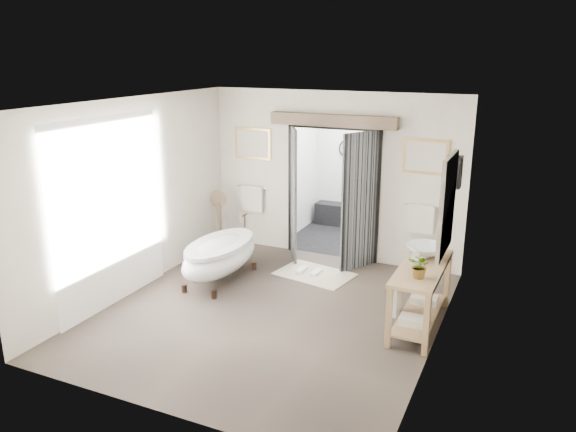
# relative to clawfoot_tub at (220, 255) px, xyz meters

# --- Properties ---
(ground_plane) EXTENTS (5.00, 5.00, 0.00)m
(ground_plane) POSITION_rel_clawfoot_tub_xyz_m (1.23, -0.70, -0.43)
(ground_plane) COLOR brown
(room_shell) EXTENTS (4.52, 5.02, 2.91)m
(room_shell) POSITION_rel_clawfoot_tub_xyz_m (1.19, -0.81, 1.43)
(room_shell) COLOR silver
(room_shell) RESTS_ON ground_plane
(shower_room) EXTENTS (2.22, 2.01, 2.51)m
(shower_room) POSITION_rel_clawfoot_tub_xyz_m (1.23, 3.29, 0.48)
(shower_room) COLOR black
(shower_room) RESTS_ON ground_plane
(back_wall_dressing) EXTENTS (3.82, 0.76, 2.52)m
(back_wall_dressing) POSITION_rel_clawfoot_tub_xyz_m (1.23, 1.62, 1.14)
(back_wall_dressing) COLOR black
(back_wall_dressing) RESTS_ON ground_plane
(clawfoot_tub) EXTENTS (0.80, 1.79, 0.88)m
(clawfoot_tub) POSITION_rel_clawfoot_tub_xyz_m (0.00, 0.00, 0.00)
(clawfoot_tub) COLOR #352319
(clawfoot_tub) RESTS_ON ground_plane
(vanity) EXTENTS (0.57, 1.60, 0.85)m
(vanity) POSITION_rel_clawfoot_tub_xyz_m (3.18, -0.24, 0.08)
(vanity) COLOR #A57C55
(vanity) RESTS_ON ground_plane
(pedestal_mirror) EXTENTS (0.33, 0.21, 1.12)m
(pedestal_mirror) POSITION_rel_clawfoot_tub_xyz_m (-0.78, 1.26, 0.05)
(pedestal_mirror) COLOR brown
(pedestal_mirror) RESTS_ON ground_plane
(rug) EXTENTS (1.33, 1.01, 0.01)m
(rug) POSITION_rel_clawfoot_tub_xyz_m (1.28, 0.84, -0.42)
(rug) COLOR beige
(rug) RESTS_ON ground_plane
(slippers) EXTENTS (0.38, 0.29, 0.05)m
(slippers) POSITION_rel_clawfoot_tub_xyz_m (1.18, 0.84, -0.39)
(slippers) COLOR white
(slippers) RESTS_ON rug
(basin) EXTENTS (0.68, 0.68, 0.18)m
(basin) POSITION_rel_clawfoot_tub_xyz_m (3.17, 0.10, 0.51)
(basin) COLOR white
(basin) RESTS_ON vanity
(plant) EXTENTS (0.34, 0.31, 0.31)m
(plant) POSITION_rel_clawfoot_tub_xyz_m (3.25, -0.65, 0.58)
(plant) COLOR gray
(plant) RESTS_ON vanity
(soap_bottle_a) EXTENTS (0.09, 0.10, 0.21)m
(soap_bottle_a) POSITION_rel_clawfoot_tub_xyz_m (3.09, -0.18, 0.52)
(soap_bottle_a) COLOR gray
(soap_bottle_a) RESTS_ON vanity
(soap_bottle_b) EXTENTS (0.17, 0.17, 0.17)m
(soap_bottle_b) POSITION_rel_clawfoot_tub_xyz_m (3.17, 0.33, 0.51)
(soap_bottle_b) COLOR gray
(soap_bottle_b) RESTS_ON vanity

